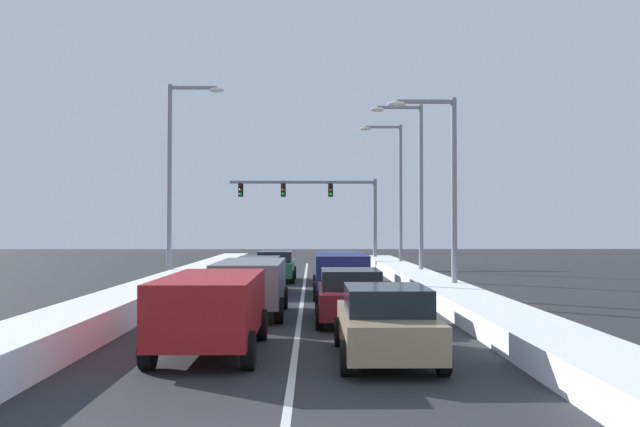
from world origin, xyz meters
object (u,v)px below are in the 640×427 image
object	(u,v)px
sedan_green_center_lane_fourth	(275,266)
street_lamp_left_mid	(176,167)
street_lamp_right_mid	(414,176)
suv_gray_center_lane_second	(251,283)
traffic_light_gantry	(323,199)
sedan_tan_right_lane_nearest	(386,322)
suv_red_center_lane_nearest	(211,306)
sedan_silver_center_lane_third	(259,275)
sedan_maroon_right_lane_second	(350,295)
street_lamp_right_near	(444,177)
sedan_charcoal_right_lane_fourth	(339,267)
street_lamp_right_far	(395,184)
suv_navy_right_lane_third	(341,271)

from	to	relation	value
sedan_green_center_lane_fourth	street_lamp_left_mid	bearing A→B (deg)	-152.15
street_lamp_right_mid	sedan_green_center_lane_fourth	bearing A→B (deg)	-179.18
suv_gray_center_lane_second	traffic_light_gantry	distance (m)	28.34
sedan_tan_right_lane_nearest	suv_gray_center_lane_second	xyz separation A→B (m)	(-3.40, 6.96, 0.25)
suv_red_center_lane_nearest	sedan_silver_center_lane_third	xyz separation A→B (m)	(0.00, 13.27, -0.25)
sedan_maroon_right_lane_second	street_lamp_left_mid	bearing A→B (deg)	121.26
sedan_maroon_right_lane_second	street_lamp_right_near	distance (m)	8.43
sedan_charcoal_right_lane_fourth	street_lamp_right_far	distance (m)	11.23
sedan_charcoal_right_lane_fourth	street_lamp_right_mid	bearing A→B (deg)	15.25
suv_navy_right_lane_third	sedan_silver_center_lane_third	world-z (taller)	suv_navy_right_lane_third
suv_red_center_lane_nearest	sedan_green_center_lane_fourth	world-z (taller)	suv_red_center_lane_nearest
suv_gray_center_lane_second	sedan_green_center_lane_fourth	xyz separation A→B (m)	(0.05, 13.23, -0.25)
street_lamp_right_near	sedan_charcoal_right_lane_fourth	bearing A→B (deg)	117.17
street_lamp_right_mid	sedan_charcoal_right_lane_fourth	bearing A→B (deg)	-164.75
street_lamp_right_near	street_lamp_left_mid	xyz separation A→B (m)	(-11.39, 5.89, 0.90)
street_lamp_right_far	street_lamp_left_mid	xyz separation A→B (m)	(-11.58, -10.85, 0.12)
suv_navy_right_lane_third	suv_gray_center_lane_second	size ratio (longest dim) A/B	1.00
street_lamp_right_mid	suv_red_center_lane_nearest	bearing A→B (deg)	-110.57
sedan_maroon_right_lane_second	suv_red_center_lane_nearest	size ratio (longest dim) A/B	0.92
sedan_maroon_right_lane_second	suv_red_center_lane_nearest	xyz separation A→B (m)	(-3.26, -4.83, 0.25)
sedan_tan_right_lane_nearest	suv_gray_center_lane_second	size ratio (longest dim) A/B	0.92
suv_navy_right_lane_third	traffic_light_gantry	xyz separation A→B (m)	(-0.30, 22.24, 3.71)
suv_navy_right_lane_third	street_lamp_right_near	bearing A→B (deg)	-10.98
street_lamp_right_near	sedan_silver_center_lane_third	bearing A→B (deg)	163.89
sedan_tan_right_lane_nearest	sedan_charcoal_right_lane_fourth	distance (m)	19.24
sedan_silver_center_lane_third	sedan_green_center_lane_fourth	world-z (taller)	same
sedan_silver_center_lane_third	sedan_green_center_lane_fourth	xyz separation A→B (m)	(0.33, 6.19, 0.00)
sedan_maroon_right_lane_second	street_lamp_right_far	world-z (taller)	street_lamp_right_far
street_lamp_left_mid	sedan_tan_right_lane_nearest	bearing A→B (deg)	-66.20
sedan_tan_right_lane_nearest	suv_navy_right_lane_third	size ratio (longest dim) A/B	0.92
traffic_light_gantry	street_lamp_right_far	xyz separation A→B (m)	(4.42, -6.26, 0.69)
sedan_silver_center_lane_third	street_lamp_left_mid	size ratio (longest dim) A/B	0.48
sedan_maroon_right_lane_second	street_lamp_right_far	bearing A→B (deg)	79.84
suv_gray_center_lane_second	suv_navy_right_lane_third	bearing A→B (deg)	62.30
sedan_maroon_right_lane_second	sedan_silver_center_lane_third	distance (m)	9.05
suv_gray_center_lane_second	street_lamp_right_near	world-z (taller)	street_lamp_right_near
traffic_light_gantry	street_lamp_left_mid	distance (m)	18.57
sedan_maroon_right_lane_second	street_lamp_left_mid	world-z (taller)	street_lamp_left_mid
sedan_tan_right_lane_nearest	street_lamp_right_near	xyz separation A→B (m)	(3.53, 11.92, 3.86)
suv_gray_center_lane_second	street_lamp_left_mid	distance (m)	12.57
sedan_maroon_right_lane_second	street_lamp_right_far	xyz separation A→B (m)	(4.14, 23.10, 4.65)
street_lamp_right_far	street_lamp_left_mid	bearing A→B (deg)	-136.85
sedan_tan_right_lane_nearest	suv_red_center_lane_nearest	distance (m)	3.77
sedan_charcoal_right_lane_fourth	street_lamp_left_mid	world-z (taller)	street_lamp_left_mid
sedan_maroon_right_lane_second	suv_gray_center_lane_second	size ratio (longest dim) A/B	0.92
sedan_tan_right_lane_nearest	sedan_maroon_right_lane_second	xyz separation A→B (m)	(-0.42, 5.56, 0.00)
suv_red_center_lane_nearest	traffic_light_gantry	xyz separation A→B (m)	(2.99, 34.19, 3.71)
sedan_silver_center_lane_third	sedan_green_center_lane_fourth	bearing A→B (deg)	86.91
suv_navy_right_lane_third	sedan_charcoal_right_lane_fourth	bearing A→B (deg)	88.47
sedan_tan_right_lane_nearest	suv_navy_right_lane_third	distance (m)	12.70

